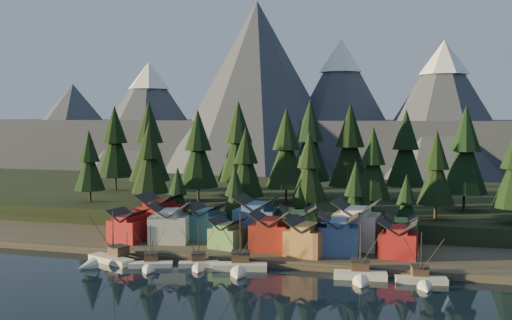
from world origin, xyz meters
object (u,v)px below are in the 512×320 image
(boat_3, at_px, (240,260))
(boat_2, at_px, (198,259))
(house_front_1, at_px, (170,222))
(house_back_1, at_px, (207,221))
(house_back_0, at_px, (160,214))
(house_front_0, at_px, (128,225))
(boat_1, at_px, (150,260))
(boat_6, at_px, (422,274))
(boat_0, at_px, (106,253))
(boat_5, at_px, (361,268))

(boat_3, bearing_deg, boat_2, 164.15)
(house_front_1, xyz_separation_m, house_back_1, (7.36, 5.59, -0.36))
(boat_3, distance_m, house_back_0, 36.34)
(boat_2, distance_m, house_front_0, 26.78)
(boat_2, bearing_deg, boat_1, 178.17)
(boat_6, height_order, house_back_1, house_back_1)
(boat_3, xyz_separation_m, house_front_0, (-32.45, 13.19, 3.19))
(boat_0, xyz_separation_m, boat_3, (29.72, 1.94, 0.15))
(boat_3, height_order, house_front_1, boat_3)
(house_front_0, bearing_deg, boat_2, -19.53)
(boat_0, bearing_deg, boat_2, 28.50)
(boat_1, distance_m, boat_3, 19.08)
(house_front_0, distance_m, house_front_1, 10.23)
(boat_1, height_order, house_back_1, house_back_1)
(boat_5, height_order, house_back_0, house_back_0)
(boat_0, xyz_separation_m, house_front_0, (-2.73, 15.14, 3.34))
(house_front_1, height_order, house_back_1, house_front_1)
(house_front_0, height_order, house_back_1, house_back_1)
(boat_5, xyz_separation_m, boat_6, (11.55, 0.11, -0.37))
(boat_2, height_order, house_back_0, house_back_0)
(boat_1, height_order, boat_2, boat_2)
(boat_0, distance_m, boat_3, 29.78)
(house_back_1, bearing_deg, boat_5, -21.71)
(house_back_0, distance_m, house_back_1, 13.24)
(boat_2, height_order, boat_5, boat_5)
(boat_5, xyz_separation_m, house_back_1, (-39.70, 20.79, 3.72))
(boat_2, relative_size, boat_6, 0.92)
(house_back_0, height_order, house_back_1, house_back_0)
(boat_2, distance_m, house_front_1, 20.73)
(house_front_0, bearing_deg, boat_3, -12.80)
(boat_2, bearing_deg, boat_5, -19.85)
(boat_6, relative_size, house_back_1, 1.25)
(boat_2, bearing_deg, boat_6, -19.72)
(boat_1, bearing_deg, boat_0, 156.77)
(boat_5, distance_m, house_back_1, 44.97)
(boat_1, relative_size, house_back_0, 0.96)
(boat_0, xyz_separation_m, house_back_0, (1.36, 24.20, 4.77))
(house_back_1, bearing_deg, boat_2, -68.04)
(boat_5, distance_m, house_back_0, 57.40)
(boat_3, height_order, house_front_0, boat_3)
(house_front_0, bearing_deg, boat_5, -3.33)
(house_back_0, xyz_separation_m, house_back_1, (13.17, -1.05, -0.96))
(boat_5, bearing_deg, house_back_1, 145.47)
(boat_3, distance_m, boat_5, 24.51)
(house_front_0, bearing_deg, boat_1, -40.26)
(boat_2, xyz_separation_m, boat_5, (33.73, 0.02, 0.44))
(boat_1, distance_m, house_back_0, 27.25)
(boat_1, height_order, house_back_0, house_back_0)
(boat_0, height_order, house_front_0, boat_0)
(boat_6, distance_m, house_back_0, 68.17)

